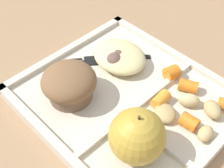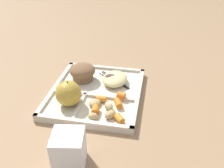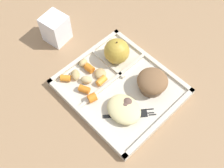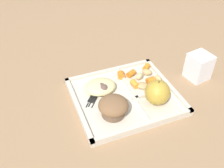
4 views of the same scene
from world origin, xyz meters
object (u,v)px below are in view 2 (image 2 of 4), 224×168
Objects in this scene: green_apple at (68,93)px; plastic_fork at (113,79)px; bran_muffin at (83,72)px; lunch_tray at (96,93)px; milk_carton at (69,151)px.

green_apple is 0.67× the size of plastic_fork.
green_apple is at bearing 148.41° from plastic_fork.
lunch_tray is at bearing -136.29° from bran_muffin.
milk_carton reaches higher than plastic_fork.
lunch_tray is at bearing 155.94° from plastic_fork.
lunch_tray is 3.67× the size of bran_muffin.
bran_muffin is at bearing 2.18° from milk_carton.
plastic_fork is (0.17, -0.10, -0.04)m from green_apple.
milk_carton is at bearing -168.32° from bran_muffin.
milk_carton is (-0.35, -0.07, 0.00)m from bran_muffin.
green_apple is (-0.08, 0.06, 0.05)m from lunch_tray.
plastic_fork is 1.31× the size of milk_carton.
milk_carton is at bearing -178.11° from lunch_tray.
green_apple is 0.20m from plastic_fork.
milk_carton reaches higher than lunch_tray.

